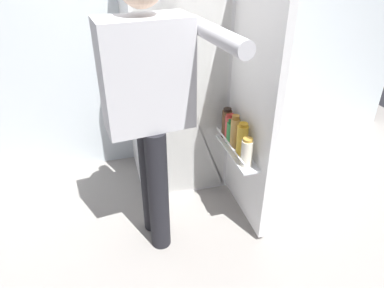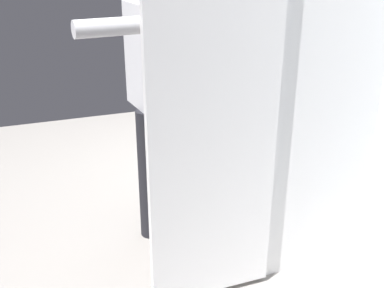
# 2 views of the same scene
# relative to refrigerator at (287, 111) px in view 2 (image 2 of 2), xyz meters

# --- Properties ---
(ground_plane) EXTENTS (5.11, 5.11, 0.00)m
(ground_plane) POSITION_rel_refrigerator_xyz_m (-0.02, -0.50, -0.81)
(ground_plane) COLOR gray
(kitchen_wall) EXTENTS (4.40, 0.10, 2.46)m
(kitchen_wall) POSITION_rel_refrigerator_xyz_m (-0.02, 0.40, 0.42)
(kitchen_wall) COLOR silver
(kitchen_wall) RESTS_ON ground_plane
(refrigerator) EXTENTS (0.67, 1.20, 1.62)m
(refrigerator) POSITION_rel_refrigerator_xyz_m (0.00, 0.00, 0.00)
(refrigerator) COLOR white
(refrigerator) RESTS_ON ground_plane
(person) EXTENTS (0.60, 0.73, 1.59)m
(person) POSITION_rel_refrigerator_xyz_m (-0.30, -0.62, 0.15)
(person) COLOR black
(person) RESTS_ON ground_plane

